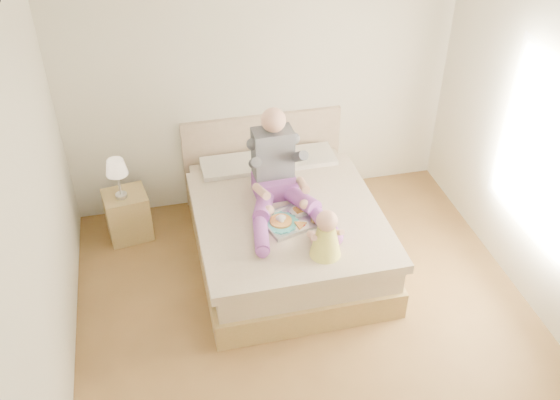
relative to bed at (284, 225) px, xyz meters
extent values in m
cube|color=brown|center=(0.00, -1.08, -0.32)|extent=(4.00, 4.20, 0.01)
cube|color=white|center=(0.00, -1.08, 2.38)|extent=(4.00, 4.20, 0.02)
cube|color=beige|center=(0.00, 1.02, 1.03)|extent=(4.00, 0.02, 2.70)
cube|color=beige|center=(-2.00, -1.08, 1.03)|extent=(0.02, 4.20, 2.70)
cube|color=beige|center=(2.00, -1.08, 1.03)|extent=(0.02, 4.20, 2.70)
cube|color=white|center=(1.99, -0.88, 1.08)|extent=(0.02, 1.30, 1.60)
cube|color=white|center=(1.98, -0.88, 1.08)|extent=(0.01, 1.18, 1.48)
cube|color=olive|center=(0.00, -0.07, -0.18)|extent=(1.68, 2.13, 0.28)
cube|color=#BCA88C|center=(0.00, -0.07, 0.08)|extent=(1.60, 2.05, 0.24)
cube|color=#BCA88C|center=(0.00, -0.22, 0.25)|extent=(1.70, 1.80, 0.09)
cube|color=beige|center=(-0.38, 0.68, 0.27)|extent=(0.62, 0.40, 0.14)
cube|color=beige|center=(0.38, 0.68, 0.27)|extent=(0.62, 0.40, 0.14)
cube|color=tan|center=(0.00, 1.01, 0.18)|extent=(1.70, 0.08, 1.00)
cube|color=olive|center=(-1.48, 0.60, -0.06)|extent=(0.47, 0.43, 0.51)
cylinder|color=silver|center=(-1.50, 0.56, 0.21)|extent=(0.11, 0.11, 0.04)
cylinder|color=silver|center=(-1.50, 0.56, 0.35)|extent=(0.02, 0.02, 0.24)
cone|color=#FFE4C7|center=(-1.50, 0.56, 0.54)|extent=(0.21, 0.21, 0.15)
cube|color=#803C98|center=(-0.05, 0.15, 0.39)|extent=(0.40, 0.32, 0.19)
cube|color=#3B3D44|center=(-0.06, 0.21, 0.70)|extent=(0.38, 0.24, 0.49)
sphere|color=#D89F87|center=(-0.05, 0.18, 1.07)|extent=(0.23, 0.23, 0.23)
cylinder|color=#803C98|center=(-0.21, -0.10, 0.38)|extent=(0.31, 0.55, 0.22)
cylinder|color=#803C98|center=(-0.32, -0.50, 0.36)|extent=(0.19, 0.49, 0.13)
sphere|color=#803C98|center=(-0.36, -0.72, 0.35)|extent=(0.11, 0.11, 0.11)
cylinder|color=#3B3D44|center=(-0.26, 0.06, 0.72)|extent=(0.11, 0.31, 0.25)
cylinder|color=#D89F87|center=(-0.24, -0.13, 0.54)|extent=(0.12, 0.32, 0.17)
sphere|color=#D89F87|center=(-0.20, -0.29, 0.44)|extent=(0.09, 0.09, 0.09)
cylinder|color=#803C98|center=(0.12, -0.09, 0.38)|extent=(0.34, 0.55, 0.22)
cylinder|color=#803C98|center=(0.25, -0.48, 0.36)|extent=(0.22, 0.49, 0.13)
sphere|color=#803C98|center=(0.30, -0.70, 0.35)|extent=(0.11, 0.11, 0.11)
cylinder|color=#3B3D44|center=(0.15, 0.07, 0.72)|extent=(0.13, 0.32, 0.25)
cylinder|color=#D89F87|center=(0.15, -0.12, 0.54)|extent=(0.10, 0.32, 0.17)
sphere|color=#D89F87|center=(0.12, -0.28, 0.44)|extent=(0.09, 0.09, 0.09)
cube|color=silver|center=(0.00, -0.32, 0.30)|extent=(0.60, 0.53, 0.01)
cylinder|color=teal|center=(-0.11, -0.34, 0.31)|extent=(0.30, 0.30, 0.02)
cylinder|color=#CE9044|center=(-0.11, -0.34, 0.33)|extent=(0.20, 0.20, 0.02)
cylinder|color=white|center=(-0.21, -0.22, 0.36)|extent=(0.09, 0.09, 0.10)
torus|color=white|center=(-0.15, -0.21, 0.36)|extent=(0.03, 0.07, 0.07)
cylinder|color=olive|center=(-0.21, -0.22, 0.41)|extent=(0.08, 0.08, 0.01)
cylinder|color=white|center=(0.10, -0.20, 0.31)|extent=(0.17, 0.17, 0.01)
cube|color=#CE9044|center=(0.10, -0.20, 0.33)|extent=(0.11, 0.11, 0.02)
cylinder|color=white|center=(0.05, -0.42, 0.31)|extent=(0.17, 0.17, 0.01)
ellipsoid|color=#B01214|center=(0.07, -0.43, 0.33)|extent=(0.04, 0.04, 0.01)
cylinder|color=white|center=(0.17, -0.20, 0.37)|extent=(0.08, 0.08, 0.13)
cylinder|color=orange|center=(0.17, -0.20, 0.37)|extent=(0.07, 0.07, 0.13)
cylinder|color=white|center=(0.19, -0.38, 0.33)|extent=(0.08, 0.08, 0.04)
cylinder|color=#3F2309|center=(0.19, -0.38, 0.33)|extent=(0.07, 0.07, 0.03)
cone|color=#EBE84A|center=(0.17, -0.81, 0.44)|extent=(0.27, 0.27, 0.29)
sphere|color=#D89F87|center=(0.17, -0.81, 0.65)|extent=(0.18, 0.18, 0.18)
cylinder|color=#D89F87|center=(0.11, -0.68, 0.34)|extent=(0.08, 0.21, 0.07)
sphere|color=#D89F87|center=(0.10, -0.58, 0.34)|extent=(0.06, 0.06, 0.06)
cylinder|color=#D89F87|center=(0.06, -0.81, 0.49)|extent=(0.08, 0.15, 0.12)
cylinder|color=#D89F87|center=(0.21, -0.67, 0.34)|extent=(0.10, 0.21, 0.07)
sphere|color=#D89F87|center=(0.21, -0.57, 0.34)|extent=(0.06, 0.06, 0.06)
cylinder|color=#D89F87|center=(0.27, -0.79, 0.49)|extent=(0.10, 0.16, 0.12)
camera|label=1|loc=(-1.11, -4.60, 3.81)|focal=40.00mm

